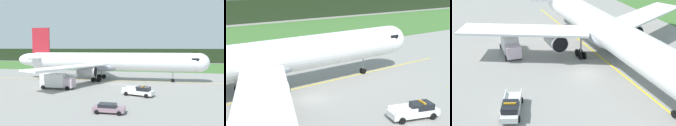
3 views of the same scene
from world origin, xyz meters
The scene contains 6 objects.
ground centered at (0.00, 0.00, 0.00)m, with size 320.00×320.00×0.00m, color gray.
taxiway_centerline_main centered at (-2.83, 4.97, 0.00)m, with size 69.17×0.30×0.01m, color yellow.
airliner centered at (-3.59, 4.95, 4.96)m, with size 52.27×44.25×14.51m.
ops_pickup_truck centered at (6.19, -12.31, 0.90)m, with size 6.13×3.72×1.94m.
catering_truck centered at (-11.76, -8.85, 1.75)m, with size 7.29×2.71×3.41m.
taxiway_edge_light_west centered at (-25.92, -7.72, 0.22)m, with size 0.12×0.12×0.40m.
Camera 3 is at (36.64, -17.05, 20.74)m, focal length 48.95 mm.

